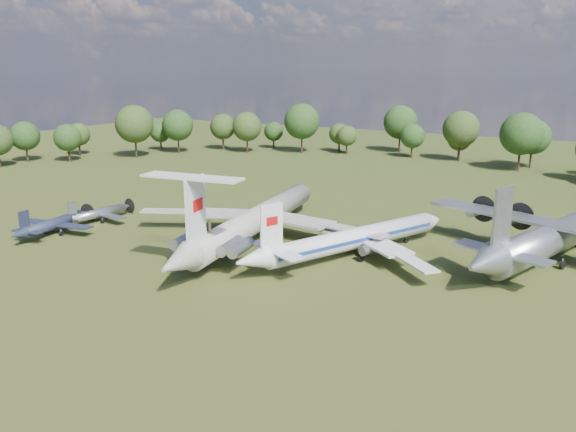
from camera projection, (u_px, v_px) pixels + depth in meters
The scene contains 7 objects.
ground at pixel (229, 242), 81.11m from camera, with size 300.00×300.00×0.00m, color #1F3B13.
il62_airliner at pixel (257, 224), 81.32m from camera, with size 38.45×49.99×4.90m, color #B4B3AF, non-canonical shape.
tu104_jet at pixel (355, 242), 74.42m from camera, with size 28.80×38.40×3.84m, color silver, non-canonical shape.
an12_transport at pixel (548, 244), 71.78m from camera, with size 34.72×38.80×5.11m, color #ABAEB3, non-canonical shape.
small_prop_west at pixel (54, 226), 84.39m from camera, with size 12.25×16.71×2.45m, color #151D30, non-canonical shape.
small_prop_northwest at pixel (98, 215), 91.27m from camera, with size 10.69×14.58×2.14m, color #94979C, non-canonical shape.
person_on_il62 at pixel (209, 226), 68.13m from camera, with size 0.62×0.41×1.71m, color olive.
Camera 1 is at (46.07, -62.82, 24.41)m, focal length 35.00 mm.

